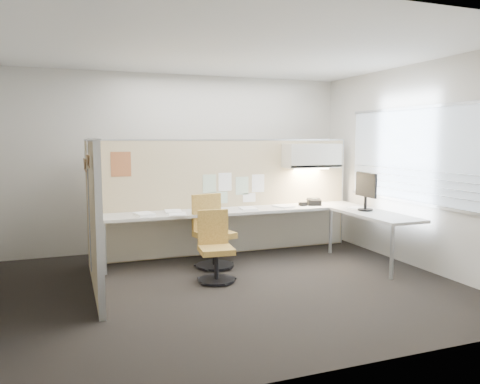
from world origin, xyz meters
name	(u,v)px	position (x,y,z in m)	size (l,w,h in m)	color
floor	(227,287)	(0.00, 0.00, -0.01)	(5.50, 4.50, 0.01)	black
ceiling	(227,48)	(0.00, 0.00, 2.80)	(5.50, 4.50, 0.01)	white
wall_back	(182,162)	(0.00, 2.25, 1.40)	(5.50, 0.02, 2.80)	beige
wall_front	(327,190)	(0.00, -2.25, 1.40)	(5.50, 0.02, 2.80)	beige
wall_right	(415,166)	(2.75, 0.00, 1.40)	(0.02, 4.50, 2.80)	beige
window_pane	(414,155)	(2.73, 0.00, 1.55)	(0.01, 2.80, 1.30)	#A5B6C0
partition_back	(227,197)	(0.55, 1.60, 0.88)	(4.10, 0.06, 1.75)	beige
partition_left	(93,216)	(-1.50, 0.50, 0.88)	(0.06, 2.20, 1.75)	beige
desk	(262,218)	(0.93, 1.13, 0.60)	(4.00, 2.07, 0.73)	beige
overhead_bin	(312,156)	(1.90, 1.39, 1.51)	(0.90, 0.36, 0.38)	beige
task_light_strip	(311,169)	(1.90, 1.39, 1.30)	(0.60, 0.06, 0.02)	#FFEABF
pinned_papers	(233,187)	(0.63, 1.57, 1.03)	(1.01, 0.00, 0.47)	#8CBF8C
poster	(121,164)	(-1.05, 1.57, 1.42)	(0.28, 0.00, 0.35)	orange
chair_left	(215,249)	(-0.07, 0.28, 0.41)	(0.46, 0.47, 0.87)	black
chair_right	(212,234)	(0.09, 0.92, 0.46)	(0.55, 0.57, 0.99)	black
monitor	(366,189)	(2.30, 0.49, 1.05)	(0.22, 0.52, 0.55)	black
phone	(314,202)	(1.88, 1.27, 0.78)	(0.26, 0.24, 0.12)	black
stapler	(303,204)	(1.71, 1.31, 0.76)	(0.14, 0.04, 0.05)	black
tape_dispenser	(304,204)	(1.69, 1.24, 0.76)	(0.10, 0.06, 0.06)	black
coat_hook	(87,175)	(-1.58, -0.31, 1.42)	(0.18, 0.44, 1.34)	silver
paper_stack_0	(144,214)	(-0.80, 1.20, 0.75)	(0.23, 0.30, 0.03)	white
paper_stack_1	(173,211)	(-0.36, 1.34, 0.74)	(0.23, 0.30, 0.02)	white
paper_stack_2	(211,210)	(0.18, 1.24, 0.75)	(0.23, 0.30, 0.03)	white
paper_stack_3	(248,208)	(0.76, 1.25, 0.74)	(0.23, 0.30, 0.02)	white
paper_stack_4	(283,206)	(1.34, 1.25, 0.74)	(0.23, 0.30, 0.02)	white
paper_stack_5	(358,208)	(2.30, 0.67, 0.74)	(0.23, 0.30, 0.02)	white
paper_stack_6	(178,214)	(-0.35, 1.10, 0.74)	(0.23, 0.30, 0.01)	white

